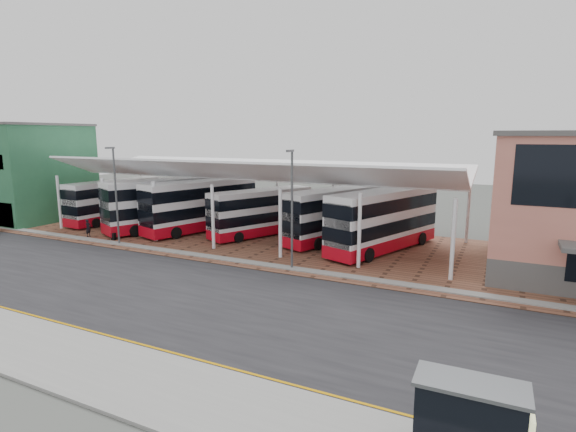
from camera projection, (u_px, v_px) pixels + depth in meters
name	position (u px, v px, depth m)	size (l,w,h in m)	color
ground	(213.00, 293.00, 25.86)	(140.00, 140.00, 0.00)	#444742
road	(203.00, 299.00, 24.98)	(120.00, 14.00, 0.02)	black
forecourt	(327.00, 247.00, 36.48)	(72.00, 16.00, 0.06)	brown
sidewalk	(81.00, 362.00, 17.89)	(120.00, 4.00, 0.14)	gray
north_kerb	(265.00, 265.00, 31.33)	(120.00, 0.80, 0.14)	gray
yellow_line_near	(120.00, 343.00, 19.67)	(120.00, 0.12, 0.01)	#C78400
yellow_line_far	(125.00, 340.00, 19.94)	(120.00, 0.12, 0.01)	#C78400
canopy	(248.00, 172.00, 39.75)	(37.00, 11.63, 7.07)	white
shop_green	(40.00, 172.00, 47.64)	(6.40, 10.20, 10.22)	#2F6E45
shop_cream	(2.00, 170.00, 50.45)	(6.40, 10.20, 10.22)	beige
lamp_west	(116.00, 193.00, 36.69)	(0.16, 0.90, 8.07)	#4E5154
lamp_east	(292.00, 206.00, 29.77)	(0.16, 0.90, 8.07)	#4E5154
bus_0	(114.00, 201.00, 47.02)	(3.13, 10.60, 4.31)	white
bus_1	(167.00, 204.00, 43.01)	(7.18, 11.85, 4.84)	white
bus_2	(201.00, 206.00, 42.36)	(5.93, 11.83, 4.76)	white
bus_3	(261.00, 213.00, 40.38)	(6.30, 10.09, 4.14)	white
bus_4	(335.00, 215.00, 38.29)	(6.07, 11.06, 4.48)	white
bus_5	(383.00, 221.00, 35.06)	(6.40, 11.72, 4.74)	white
pedestrian	(88.00, 228.00, 39.99)	(0.57, 0.37, 1.56)	black
suitcase	(114.00, 236.00, 38.76)	(0.37, 0.26, 0.63)	black
bus_shelter	(479.00, 421.00, 11.75)	(3.00, 1.42, 2.37)	black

